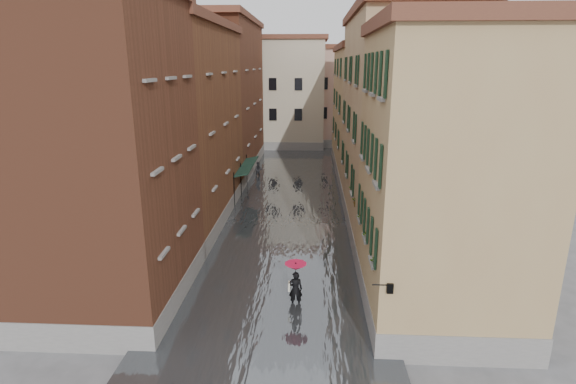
# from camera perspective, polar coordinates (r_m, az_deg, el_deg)

# --- Properties ---
(ground) EXTENTS (120.00, 120.00, 0.00)m
(ground) POSITION_cam_1_polar(r_m,az_deg,el_deg) (22.49, -1.46, -11.34)
(ground) COLOR #545457
(ground) RESTS_ON ground
(floodwater) EXTENTS (10.00, 60.00, 0.20)m
(floodwater) POSITION_cam_1_polar(r_m,az_deg,el_deg) (34.50, 0.21, -1.23)
(floodwater) COLOR #4C5055
(floodwater) RESTS_ON ground
(building_left_near) EXTENTS (6.00, 8.00, 13.00)m
(building_left_near) POSITION_cam_1_polar(r_m,az_deg,el_deg) (20.24, -22.29, 3.90)
(building_left_near) COLOR brown
(building_left_near) RESTS_ON ground
(building_left_mid) EXTENTS (6.00, 14.00, 12.50)m
(building_left_mid) POSITION_cam_1_polar(r_m,az_deg,el_deg) (30.44, -13.57, 7.88)
(building_left_mid) COLOR brown
(building_left_mid) RESTS_ON ground
(building_left_far) EXTENTS (6.00, 16.00, 14.00)m
(building_left_far) POSITION_cam_1_polar(r_m,az_deg,el_deg) (44.87, -8.21, 11.61)
(building_left_far) COLOR brown
(building_left_far) RESTS_ON ground
(building_right_near) EXTENTS (6.00, 8.00, 11.50)m
(building_right_near) POSITION_cam_1_polar(r_m,az_deg,el_deg) (19.25, 19.17, 1.34)
(building_right_near) COLOR #A28053
(building_right_near) RESTS_ON ground
(building_right_mid) EXTENTS (6.00, 14.00, 13.00)m
(building_right_mid) POSITION_cam_1_polar(r_m,az_deg,el_deg) (29.65, 13.61, 8.15)
(building_right_mid) COLOR tan
(building_right_mid) RESTS_ON ground
(building_right_far) EXTENTS (6.00, 16.00, 11.50)m
(building_right_far) POSITION_cam_1_polar(r_m,az_deg,el_deg) (44.47, 10.12, 9.87)
(building_right_far) COLOR #A28053
(building_right_far) RESTS_ON ground
(building_end_cream) EXTENTS (12.00, 9.00, 13.00)m
(building_end_cream) POSITION_cam_1_polar(r_m,az_deg,el_deg) (58.22, -1.55, 12.25)
(building_end_cream) COLOR #BAAE94
(building_end_cream) RESTS_ON ground
(building_end_pink) EXTENTS (10.00, 9.00, 12.00)m
(building_end_pink) POSITION_cam_1_polar(r_m,az_deg,el_deg) (60.22, 7.36, 11.78)
(building_end_pink) COLOR tan
(building_end_pink) RESTS_ON ground
(awning_near) EXTENTS (1.09, 3.19, 2.80)m
(awning_near) POSITION_cam_1_polar(r_m,az_deg,el_deg) (33.98, -5.69, 2.57)
(awning_near) COLOR black
(awning_near) RESTS_ON ground
(awning_far) EXTENTS (1.09, 3.35, 2.80)m
(awning_far) POSITION_cam_1_polar(r_m,az_deg,el_deg) (37.17, -4.93, 3.76)
(awning_far) COLOR black
(awning_far) RESTS_ON ground
(wall_lantern) EXTENTS (0.71, 0.22, 0.35)m
(wall_lantern) POSITION_cam_1_polar(r_m,az_deg,el_deg) (15.95, 12.74, -11.76)
(wall_lantern) COLOR black
(wall_lantern) RESTS_ON ground
(window_planters) EXTENTS (0.59, 10.95, 0.84)m
(window_planters) POSITION_cam_1_polar(r_m,az_deg,el_deg) (21.73, 9.50, -2.51)
(window_planters) COLOR brown
(window_planters) RESTS_ON ground
(pedestrian_main) EXTENTS (0.97, 0.97, 2.06)m
(pedestrian_main) POSITION_cam_1_polar(r_m,az_deg,el_deg) (19.86, 0.96, -11.17)
(pedestrian_main) COLOR black
(pedestrian_main) RESTS_ON ground
(pedestrian_far) EXTENTS (0.87, 0.75, 1.54)m
(pedestrian_far) POSITION_cam_1_polar(r_m,az_deg,el_deg) (41.88, -3.76, 2.79)
(pedestrian_far) COLOR black
(pedestrian_far) RESTS_ON ground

